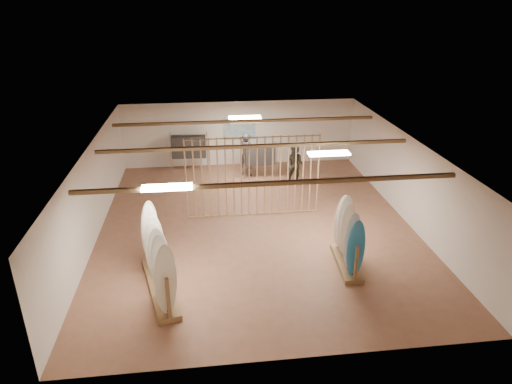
{
  "coord_description": "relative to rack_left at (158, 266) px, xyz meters",
  "views": [
    {
      "loc": [
        -1.59,
        -13.17,
        6.95
      ],
      "look_at": [
        0.0,
        0.0,
        1.2
      ],
      "focal_mm": 32.0,
      "sensor_mm": 36.0,
      "label": 1
    }
  ],
  "objects": [
    {
      "name": "wall_right",
      "position": [
        7.86,
        3.19,
        0.71
      ],
      "size": [
        0.0,
        12.0,
        12.0
      ],
      "primitive_type": "plane",
      "rotation": [
        1.57,
        0.0,
        -1.57
      ],
      "color": "white",
      "rests_on": "ground"
    },
    {
      "name": "light_panels",
      "position": [
        2.86,
        3.19,
        2.05
      ],
      "size": [
        1.2,
        0.35,
        0.06
      ],
      "primitive_type": "cube",
      "color": "white",
      "rests_on": "ground"
    },
    {
      "name": "floor",
      "position": [
        2.86,
        3.19,
        -0.69
      ],
      "size": [
        12.0,
        12.0,
        0.0
      ],
      "primitive_type": "plane",
      "color": "#8D5C44",
      "rests_on": "ground"
    },
    {
      "name": "wall_left",
      "position": [
        -2.14,
        3.19,
        0.71
      ],
      "size": [
        0.0,
        12.0,
        12.0
      ],
      "primitive_type": "plane",
      "rotation": [
        1.57,
        0.0,
        1.57
      ],
      "color": "white",
      "rests_on": "ground"
    },
    {
      "name": "wall_back",
      "position": [
        2.86,
        9.19,
        0.71
      ],
      "size": [
        12.0,
        0.0,
        12.0
      ],
      "primitive_type": "plane",
      "rotation": [
        1.57,
        0.0,
        0.0
      ],
      "color": "white",
      "rests_on": "ground"
    },
    {
      "name": "poster",
      "position": [
        2.86,
        9.17,
        0.91
      ],
      "size": [
        1.4,
        0.03,
        0.9
      ],
      "primitive_type": "cube",
      "color": "#3472B7",
      "rests_on": "ground"
    },
    {
      "name": "wall_front",
      "position": [
        2.86,
        -2.81,
        0.71
      ],
      "size": [
        12.0,
        0.0,
        12.0
      ],
      "primitive_type": "plane",
      "rotation": [
        -1.57,
        0.0,
        0.0
      ],
      "color": "white",
      "rests_on": "ground"
    },
    {
      "name": "shopper_b",
      "position": [
        4.82,
        6.56,
        0.22
      ],
      "size": [
        1.08,
        0.99,
        1.81
      ],
      "primitive_type": "imported",
      "rotation": [
        0.0,
        0.0,
        -0.43
      ],
      "color": "#302E25",
      "rests_on": "floor"
    },
    {
      "name": "ceiling_slats",
      "position": [
        2.86,
        3.19,
        2.03
      ],
      "size": [
        9.5,
        6.12,
        0.1
      ],
      "primitive_type": "cube",
      "color": "olive",
      "rests_on": "ground"
    },
    {
      "name": "clothing_rack_a",
      "position": [
        0.66,
        8.59,
        0.38
      ],
      "size": [
        1.53,
        0.45,
        1.64
      ],
      "rotation": [
        0.0,
        0.0,
        -0.05
      ],
      "color": "silver",
      "rests_on": "floor"
    },
    {
      "name": "rack_right",
      "position": [
        5.07,
        0.54,
        -0.05
      ],
      "size": [
        0.65,
        2.0,
        1.87
      ],
      "rotation": [
        0.0,
        0.0,
        -0.07
      ],
      "color": "olive",
      "rests_on": "floor"
    },
    {
      "name": "bamboo_partition",
      "position": [
        2.86,
        3.99,
        0.71
      ],
      "size": [
        4.45,
        0.05,
        2.78
      ],
      "color": "tan",
      "rests_on": "ground"
    },
    {
      "name": "ceiling",
      "position": [
        2.86,
        3.19,
        2.11
      ],
      "size": [
        12.0,
        12.0,
        0.0
      ],
      "primitive_type": "plane",
      "rotation": [
        3.14,
        0.0,
        0.0
      ],
      "color": "gray",
      "rests_on": "ground"
    },
    {
      "name": "rack_left",
      "position": [
        0.0,
        0.0,
        0.0
      ],
      "size": [
        1.19,
        2.91,
        2.0
      ],
      "rotation": [
        0.0,
        0.0,
        0.23
      ],
      "color": "olive",
      "rests_on": "floor"
    },
    {
      "name": "clothing_rack_b",
      "position": [
        3.55,
        7.53,
        0.24
      ],
      "size": [
        1.33,
        0.38,
        1.42
      ],
      "rotation": [
        0.0,
        0.0,
        0.04
      ],
      "color": "silver",
      "rests_on": "floor"
    },
    {
      "name": "shopper_a",
      "position": [
        3.02,
        7.77,
        0.35
      ],
      "size": [
        0.91,
        0.88,
        2.09
      ],
      "primitive_type": "imported",
      "rotation": [
        0.0,
        0.0,
        2.45
      ],
      "color": "#282830",
      "rests_on": "floor"
    }
  ]
}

